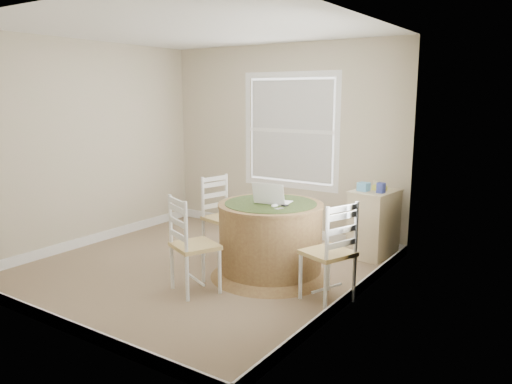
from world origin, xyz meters
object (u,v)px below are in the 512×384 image
Objects in this scene: chair_near at (195,245)px; chair_right at (328,252)px; round_table at (271,237)px; chair_left at (224,218)px; corner_chest at (374,223)px; laptop at (272,200)px.

chair_right is (1.18, 0.52, 0.00)m from chair_near.
round_table is at bearing -87.60° from chair_right.
chair_near is at bearing -144.15° from chair_left.
chair_near reaches higher than round_table.
corner_chest is at bearing 76.06° from round_table.
chair_near is (-0.38, -0.79, 0.04)m from round_table.
round_table is at bearing -111.10° from corner_chest.
chair_near is at bearing -45.59° from chair_right.
chair_right is at bearing -132.10° from chair_near.
chair_left is at bearing -42.96° from chair_near.
round_table is 0.40m from laptop.
chair_near is 1.29m from chair_right.
laptop reaches higher than corner_chest.
laptop is at bearing -88.65° from chair_right.
chair_left is 1.00× the size of chair_near.
chair_left is at bearing -139.23° from corner_chest.
corner_chest is (0.67, 1.27, -0.03)m from round_table.
laptop is (0.84, -0.25, 0.36)m from chair_left.
chair_left is at bearing -87.26° from chair_right.
chair_near is at bearing 54.64° from laptop.
chair_right is at bearing -4.29° from round_table.
chair_left is 1.14m from chair_near.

